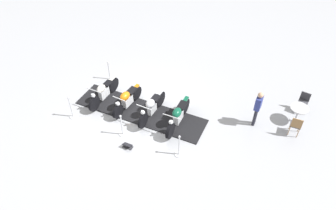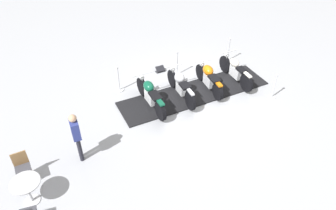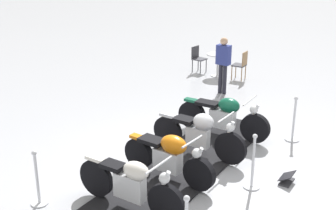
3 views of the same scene
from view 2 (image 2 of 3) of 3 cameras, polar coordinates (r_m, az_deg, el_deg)
name	(u,v)px [view 2 (image 2 of 3)]	position (r m, az deg, el deg)	size (l,w,h in m)	color
ground_plane	(195,93)	(12.35, 4.64, 2.02)	(80.00, 80.00, 0.00)	#A8AAB2
display_platform	(195,93)	(12.34, 4.65, 2.10)	(5.78, 1.47, 0.05)	black
motorcycle_cream	(235,70)	(12.95, 11.60, 6.03)	(0.69, 2.16, 1.00)	black
motorcycle_copper	(209,77)	(12.34, 7.11, 4.77)	(0.68, 2.02, 0.93)	black
motorcycle_chrome	(180,85)	(11.81, 2.18, 3.51)	(0.66, 2.18, 1.00)	black
motorcycle_forest	(150,94)	(11.40, -3.11, 1.86)	(0.77, 2.26, 0.98)	black
stanchion_right_mid	(177,67)	(13.19, 1.58, 6.67)	(0.31, 0.31, 1.07)	silver
stanchion_right_rear	(119,83)	(12.44, -8.55, 3.85)	(0.33, 0.33, 1.05)	silver
stanchion_right_front	(228,53)	(14.35, 10.42, 8.82)	(0.33, 0.33, 1.10)	silver
stanchion_left_front	(273,89)	(12.53, 17.88, 2.63)	(0.29, 0.29, 1.02)	silver
info_placard	(160,70)	(13.53, -1.36, 6.10)	(0.42, 0.28, 0.21)	#333338
cafe_table	(27,187)	(9.21, -23.39, -12.97)	(0.76, 0.76, 0.77)	#B7B7BC
cafe_chair_near_table	(22,166)	(9.81, -24.07, -9.61)	(0.43, 0.43, 0.94)	olive
bystander_person	(76,134)	(9.53, -15.70, -4.82)	(0.28, 0.43, 1.68)	#23232D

